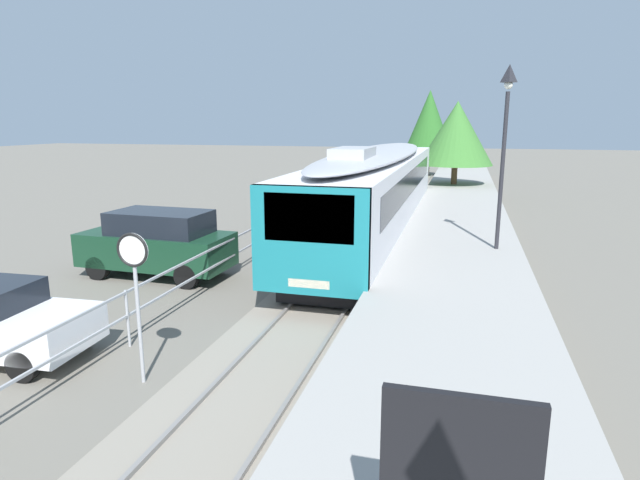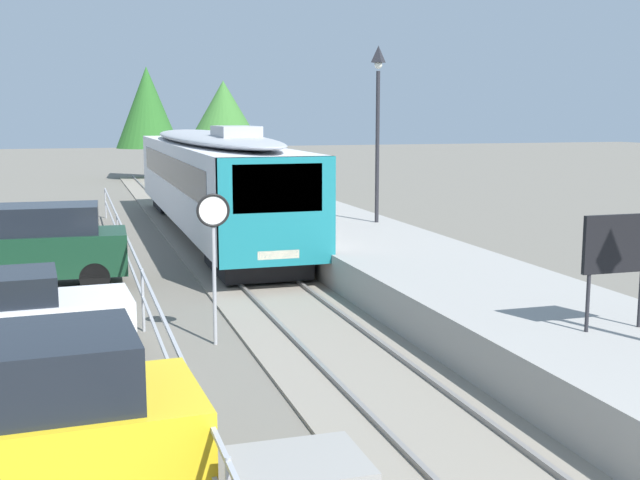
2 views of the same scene
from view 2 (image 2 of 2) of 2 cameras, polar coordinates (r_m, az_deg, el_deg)
name	(u,v)px [view 2 (image 2 of 2)]	position (r m, az deg, el deg)	size (l,w,h in m)	color
ground_plane	(127,249)	(25.91, -13.64, -0.64)	(160.00, 160.00, 0.00)	#6B665B
track_rails	(221,244)	(26.25, -7.10, -0.26)	(3.20, 60.00, 0.14)	gray
commuter_train	(210,175)	(27.92, -7.89, 4.64)	(2.82, 19.58, 3.74)	silver
station_platform	(316,227)	(26.93, -0.29, 0.94)	(3.90, 60.00, 0.90)	#999691
platform_lamp_mid_platform	(378,100)	(24.60, 4.15, 9.90)	(0.34, 0.34, 5.35)	#232328
platform_notice_board	(617,248)	(13.04, 20.45, -0.52)	(1.20, 0.08, 1.80)	#232328
speed_limit_sign	(213,231)	(14.54, -7.61, 0.64)	(0.61, 0.10, 2.81)	#9EA0A5
carpark_fence	(143,286)	(15.92, -12.55, -3.22)	(0.06, 36.06, 1.25)	#9EA0A5
parked_hatchback_white	(9,315)	(14.83, -21.30, -4.99)	(4.08, 1.95, 1.53)	white
parked_suv_dark_green	(31,245)	(20.60, -19.91, -0.37)	(4.67, 2.07, 2.04)	#143823
tree_behind_carpark	(224,119)	(40.59, -6.89, 8.55)	(4.44, 4.44, 5.87)	brown
tree_behind_station_far	(147,108)	(53.70, -12.22, 9.22)	(4.14, 4.14, 7.28)	brown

